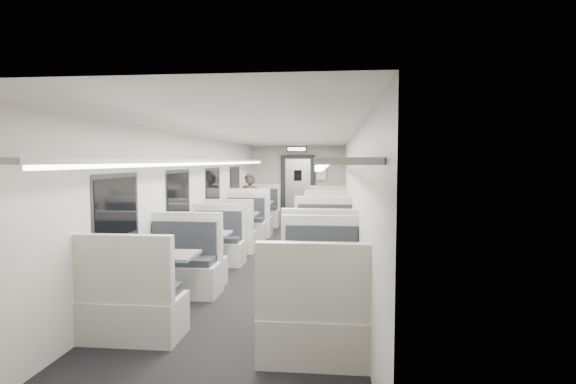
% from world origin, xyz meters
% --- Properties ---
extents(room, '(3.24, 12.24, 2.64)m').
position_xyz_m(room, '(0.00, 0.00, 1.20)').
color(room, black).
rests_on(room, ground).
extents(booth_left_a, '(1.13, 2.30, 1.23)m').
position_xyz_m(booth_left_a, '(-1.00, 3.68, 0.41)').
color(booth_left_a, '#B1B0A6').
rests_on(booth_left_a, room).
extents(booth_left_b, '(1.04, 2.12, 1.13)m').
position_xyz_m(booth_left_b, '(-1.00, 1.53, 0.38)').
color(booth_left_b, '#B1B0A6').
rests_on(booth_left_b, room).
extents(booth_left_c, '(1.02, 2.06, 1.10)m').
position_xyz_m(booth_left_c, '(-1.00, -1.14, 0.37)').
color(booth_left_c, '#B1B0A6').
rests_on(booth_left_c, room).
extents(booth_left_d, '(1.08, 2.18, 1.17)m').
position_xyz_m(booth_left_d, '(-1.00, -3.09, 0.39)').
color(booth_left_d, '#B1B0A6').
rests_on(booth_left_d, room).
extents(booth_right_a, '(1.10, 2.24, 1.20)m').
position_xyz_m(booth_right_a, '(1.00, 3.49, 0.40)').
color(booth_right_a, '#B1B0A6').
rests_on(booth_right_a, room).
extents(booth_right_b, '(0.96, 1.95, 1.05)m').
position_xyz_m(booth_right_b, '(1.00, 0.99, 0.35)').
color(booth_right_b, '#B1B0A6').
rests_on(booth_right_b, room).
extents(booth_right_c, '(1.15, 2.33, 1.25)m').
position_xyz_m(booth_right_c, '(1.00, -1.09, 0.42)').
color(booth_right_c, '#B1B0A6').
rests_on(booth_right_c, room).
extents(booth_right_d, '(1.09, 2.21, 1.18)m').
position_xyz_m(booth_right_d, '(1.00, -3.40, 0.40)').
color(booth_right_d, '#B1B0A6').
rests_on(booth_right_d, room).
extents(passenger, '(0.65, 0.49, 1.61)m').
position_xyz_m(passenger, '(-0.97, 2.77, 0.81)').
color(passenger, black).
rests_on(passenger, room).
extents(window_a, '(0.02, 1.18, 0.84)m').
position_xyz_m(window_a, '(-1.49, 3.40, 1.35)').
color(window_a, black).
rests_on(window_a, room).
extents(window_b, '(0.02, 1.18, 0.84)m').
position_xyz_m(window_b, '(-1.49, 1.20, 1.35)').
color(window_b, black).
rests_on(window_b, room).
extents(window_c, '(0.02, 1.18, 0.84)m').
position_xyz_m(window_c, '(-1.49, -1.00, 1.35)').
color(window_c, black).
rests_on(window_c, room).
extents(window_d, '(0.02, 1.18, 0.84)m').
position_xyz_m(window_d, '(-1.49, -3.20, 1.35)').
color(window_d, black).
rests_on(window_d, room).
extents(luggage_rack_left, '(0.46, 10.40, 0.09)m').
position_xyz_m(luggage_rack_left, '(-1.24, -0.30, 1.92)').
color(luggage_rack_left, '#B1B0A6').
rests_on(luggage_rack_left, room).
extents(luggage_rack_right, '(0.46, 10.40, 0.09)m').
position_xyz_m(luggage_rack_right, '(1.24, -0.30, 1.92)').
color(luggage_rack_right, '#B1B0A6').
rests_on(luggage_rack_right, room).
extents(vestibule_door, '(1.10, 0.13, 2.10)m').
position_xyz_m(vestibule_door, '(0.00, 5.93, 1.04)').
color(vestibule_door, black).
rests_on(vestibule_door, room).
extents(exit_sign, '(0.62, 0.12, 0.16)m').
position_xyz_m(exit_sign, '(0.00, 5.44, 2.28)').
color(exit_sign, black).
rests_on(exit_sign, room).
extents(wall_notice, '(0.32, 0.02, 0.40)m').
position_xyz_m(wall_notice, '(0.75, 5.92, 1.50)').
color(wall_notice, white).
rests_on(wall_notice, room).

